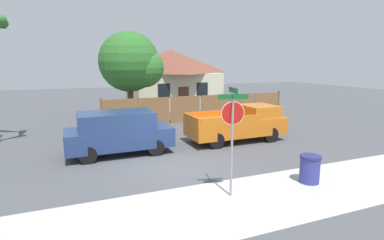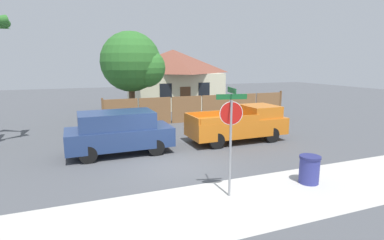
{
  "view_description": "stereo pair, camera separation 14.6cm",
  "coord_description": "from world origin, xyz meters",
  "px_view_note": "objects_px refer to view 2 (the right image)",
  "views": [
    {
      "loc": [
        -3.49,
        -10.44,
        3.91
      ],
      "look_at": [
        1.03,
        0.75,
        1.6
      ],
      "focal_mm": 28.0,
      "sensor_mm": 36.0,
      "label": 1
    },
    {
      "loc": [
        -3.35,
        -10.5,
        3.91
      ],
      "look_at": [
        1.03,
        0.75,
        1.6
      ],
      "focal_mm": 28.0,
      "sensor_mm": 36.0,
      "label": 2
    }
  ],
  "objects_px": {
    "stop_sign": "(231,124)",
    "trash_bin": "(309,169)",
    "red_suv": "(119,131)",
    "orange_pickup": "(240,124)",
    "oak_tree": "(134,63)",
    "house": "(173,77)"
  },
  "relations": [
    {
      "from": "orange_pickup",
      "to": "oak_tree",
      "type": "bearing_deg",
      "value": 119.13
    },
    {
      "from": "oak_tree",
      "to": "trash_bin",
      "type": "bearing_deg",
      "value": -75.19
    },
    {
      "from": "orange_pickup",
      "to": "red_suv",
      "type": "bearing_deg",
      "value": 179.44
    },
    {
      "from": "house",
      "to": "stop_sign",
      "type": "distance_m",
      "value": 19.17
    },
    {
      "from": "stop_sign",
      "to": "trash_bin",
      "type": "bearing_deg",
      "value": 11.0
    },
    {
      "from": "oak_tree",
      "to": "red_suv",
      "type": "distance_m",
      "value": 7.8
    },
    {
      "from": "house",
      "to": "oak_tree",
      "type": "xyz_separation_m",
      "value": [
        -4.66,
        -6.22,
        1.25
      ]
    },
    {
      "from": "house",
      "to": "trash_bin",
      "type": "height_order",
      "value": "house"
    },
    {
      "from": "stop_sign",
      "to": "trash_bin",
      "type": "height_order",
      "value": "stop_sign"
    },
    {
      "from": "red_suv",
      "to": "orange_pickup",
      "type": "distance_m",
      "value": 6.0
    },
    {
      "from": "trash_bin",
      "to": "house",
      "type": "bearing_deg",
      "value": 85.9
    },
    {
      "from": "house",
      "to": "stop_sign",
      "type": "xyz_separation_m",
      "value": [
        -4.26,
        -18.68,
        -0.45
      ]
    },
    {
      "from": "trash_bin",
      "to": "stop_sign",
      "type": "bearing_deg",
      "value": 178.3
    },
    {
      "from": "oak_tree",
      "to": "orange_pickup",
      "type": "xyz_separation_m",
      "value": [
        3.96,
        -6.95,
        -3.01
      ]
    },
    {
      "from": "house",
      "to": "trash_bin",
      "type": "bearing_deg",
      "value": -94.1
    },
    {
      "from": "orange_pickup",
      "to": "stop_sign",
      "type": "bearing_deg",
      "value": -123.38
    },
    {
      "from": "house",
      "to": "oak_tree",
      "type": "relative_size",
      "value": 1.34
    },
    {
      "from": "orange_pickup",
      "to": "house",
      "type": "bearing_deg",
      "value": 86.38
    },
    {
      "from": "red_suv",
      "to": "trash_bin",
      "type": "xyz_separation_m",
      "value": [
        5.36,
        -5.6,
        -0.52
      ]
    },
    {
      "from": "oak_tree",
      "to": "stop_sign",
      "type": "bearing_deg",
      "value": -88.13
    },
    {
      "from": "red_suv",
      "to": "oak_tree",
      "type": "bearing_deg",
      "value": 73.07
    },
    {
      "from": "orange_pickup",
      "to": "trash_bin",
      "type": "bearing_deg",
      "value": -97.15
    }
  ]
}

